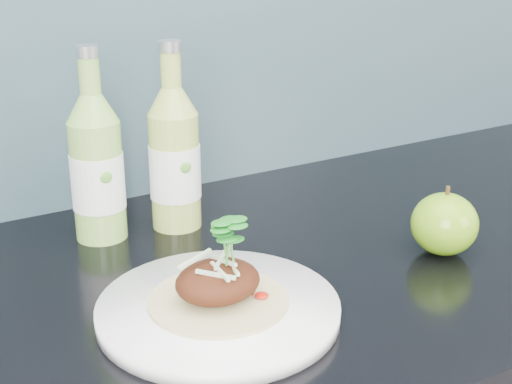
% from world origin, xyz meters
% --- Properties ---
extents(dinner_plate, '(0.32, 0.32, 0.02)m').
position_xyz_m(dinner_plate, '(-0.06, 1.61, 0.91)').
color(dinner_plate, white).
rests_on(dinner_plate, kitchen_counter).
extents(pork_taco, '(0.14, 0.14, 0.10)m').
position_xyz_m(pork_taco, '(-0.06, 1.61, 0.94)').
color(pork_taco, tan).
rests_on(pork_taco, dinner_plate).
extents(green_apple, '(0.09, 0.09, 0.09)m').
position_xyz_m(green_apple, '(0.24, 1.61, 0.94)').
color(green_apple, '#5C8C0F').
rests_on(green_apple, kitchen_counter).
extents(cider_bottle_left, '(0.08, 0.08, 0.24)m').
position_xyz_m(cider_bottle_left, '(-0.10, 1.87, 0.99)').
color(cider_bottle_left, '#84BA4D').
rests_on(cider_bottle_left, kitchen_counter).
extents(cider_bottle_right, '(0.08, 0.08, 0.24)m').
position_xyz_m(cider_bottle_right, '(-0.00, 1.85, 0.99)').
color(cider_bottle_right, '#A5BC4E').
rests_on(cider_bottle_right, kitchen_counter).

